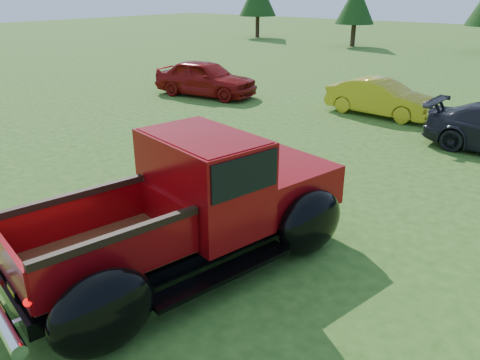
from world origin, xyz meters
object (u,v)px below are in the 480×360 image
at_px(pickup_truck, 204,201).
at_px(show_car_red, 205,78).
at_px(show_car_yellow, 381,98).
at_px(tree_west, 356,4).

height_order(pickup_truck, show_car_red, pickup_truck).
relative_size(pickup_truck, show_car_yellow, 1.58).
distance_m(pickup_truck, show_car_red, 12.69).
distance_m(tree_west, show_car_yellow, 21.83).
height_order(tree_west, show_car_yellow, tree_west).
bearing_deg(show_car_red, tree_west, -0.14).
relative_size(tree_west, show_car_yellow, 1.21).
bearing_deg(show_car_yellow, tree_west, 31.87).
distance_m(tree_west, pickup_truck, 32.20).
bearing_deg(show_car_red, pickup_truck, -146.95).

